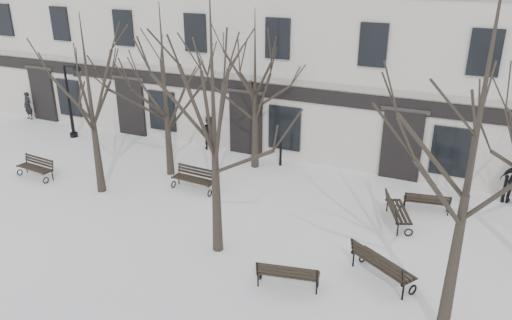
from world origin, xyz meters
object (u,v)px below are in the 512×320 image
Objects in this scene: bench_0 at (36,167)px; bench_1 at (288,274)px; bench_2 at (381,265)px; tree_2 at (480,115)px; lamp_post at (72,95)px; bench_4 at (427,201)px; bench_3 at (194,178)px; tree_0 at (88,85)px; tree_1 at (213,98)px; bench_5 at (396,210)px.

bench_0 is 12.54m from bench_1.
bench_1 is 0.89× the size of bench_2.
tree_2 reaches higher than lamp_post.
bench_3 is at bearing 1.85° from bench_4.
lamp_post is (-17.19, 1.00, 1.78)m from bench_4.
bench_1 reaches higher than bench_0.
bench_3 is at bearing 11.22° from bench_2.
bench_1 is at bearing 54.45° from bench_4.
tree_2 is 6.55m from bench_1.
tree_0 is 6.51m from tree_1.
bench_3 is 1.11× the size of bench_4.
bench_2 is (4.99, 0.45, -4.38)m from tree_1.
tree_2 is 4.66× the size of bench_5.
bench_1 is 7.14m from bench_3.
tree_2 is at bearing -12.34° from tree_0.
lamp_post reaches higher than bench_0.
bench_2 is at bearing -17.38° from bench_3.
tree_0 is at bearing -150.54° from bench_3.
tree_0 is 5.05m from bench_0.
bench_1 is 6.90m from bench_4.
bench_2 is 1.23× the size of bench_4.
bench_5 is 16.58m from lamp_post.
bench_0 is at bearing 26.89° from bench_2.
bench_3 is at bearing -49.66° from bench_1.
tree_0 is at bearing -29.02° from bench_1.
bench_1 is 0.94× the size of bench_5.
bench_5 is (7.72, 0.55, 0.01)m from bench_3.
tree_2 is 4.84× the size of bench_3.
bench_1 reaches higher than bench_4.
bench_2 reaches higher than bench_5.
tree_2 is at bearing -179.89° from bench_5.
bench_3 is at bearing 26.01° from tree_0.
tree_2 is at bearing -21.70° from lamp_post.
bench_0 is at bearing 170.41° from tree_2.
tree_2 is (6.81, -1.00, 0.66)m from tree_1.
bench_4 is (8.58, 1.84, -0.06)m from bench_3.
tree_0 is at bearing 5.94° from bench_4.
bench_2 is (11.20, -1.40, -3.72)m from tree_0.
lamp_post is (-5.32, 4.45, -2.05)m from tree_0.
bench_4 is (0.68, 4.85, -0.11)m from bench_2.
bench_0 is at bearing -66.30° from lamp_post.
bench_2 reaches higher than bench_1.
lamp_post is at bearing -13.59° from bench_4.
bench_0 is at bearing -178.50° from tree_0.
bench_1 is at bearing 135.40° from bench_5.
bench_2 is 3.57m from bench_5.
bench_0 is at bearing 2.84° from bench_4.
tree_1 reaches higher than lamp_post.
bench_2 is (2.27, 1.39, 0.07)m from bench_1.
lamp_post is (-14.24, 7.24, 1.74)m from bench_1.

